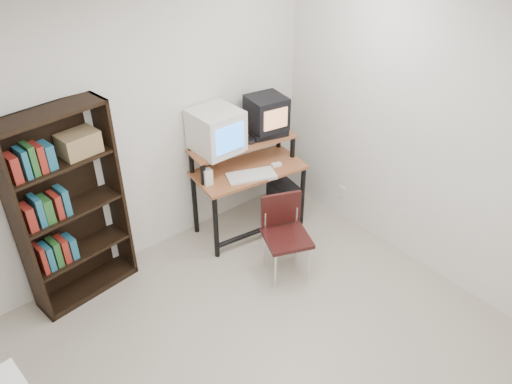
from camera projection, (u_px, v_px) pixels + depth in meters
floor at (273, 382)px, 3.76m from camera, size 4.00×4.00×0.01m
ceiling at (283, 34)px, 2.33m from camera, size 4.00×4.00×0.01m
back_wall at (124, 134)px, 4.33m from camera, size 4.00×0.01×2.60m
right_wall at (458, 149)px, 4.11m from camera, size 0.01×4.00×2.60m
computer_desk at (248, 173)px, 5.00m from camera, size 1.16×0.70×0.98m
crt_monitor at (216, 131)px, 4.68m from camera, size 0.43×0.44×0.40m
vcr at (267, 132)px, 5.02m from camera, size 0.42×0.35×0.08m
crt_tv at (266, 113)px, 4.91m from camera, size 0.40×0.40×0.33m
cd_spindle at (250, 141)px, 4.88m from camera, size 0.14×0.14×0.05m
keyboard at (251, 176)px, 4.83m from camera, size 0.51×0.37×0.03m
mousepad at (277, 166)px, 5.02m from camera, size 0.24×0.20×0.01m
mouse at (276, 165)px, 5.00m from camera, size 0.11×0.09×0.03m
desk_speaker at (208, 178)px, 4.68m from camera, size 0.09×0.09×0.17m
pc_tower at (285, 200)px, 5.41m from camera, size 0.27×0.48×0.42m
school_chair at (285, 228)px, 4.55m from camera, size 0.52×0.52×0.79m
bookshelf at (67, 206)px, 4.11m from camera, size 0.91×0.40×1.76m
wall_outlet at (341, 192)px, 5.39m from camera, size 0.02×0.08×0.12m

